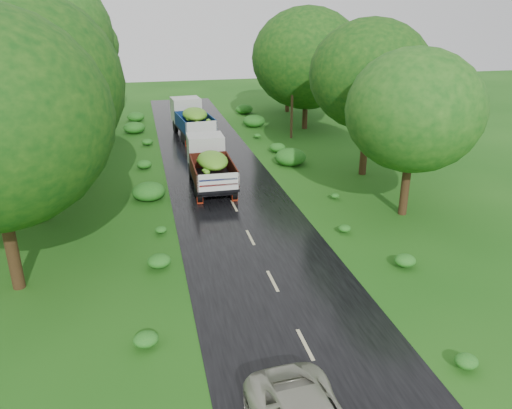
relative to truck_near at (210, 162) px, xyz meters
name	(u,v)px	position (x,y,z in m)	size (l,w,h in m)	color
ground	(305,345)	(0.76, -15.46, -1.49)	(120.00, 120.00, 0.00)	#154B10
road	(266,269)	(0.76, -10.46, -1.48)	(6.50, 80.00, 0.02)	black
road_lines	(261,257)	(0.76, -9.46, -1.46)	(0.12, 69.60, 0.00)	#BFB78C
truck_near	(210,162)	(0.00, 0.00, 0.00)	(2.29, 6.27, 2.63)	black
truck_far	(191,117)	(0.26, 12.19, 0.10)	(3.02, 6.87, 2.80)	black
utility_pole	(292,91)	(7.98, 9.91, 2.28)	(1.27, 0.35, 7.31)	#382616
trees_left	(33,63)	(-9.67, 4.96, 5.28)	(7.38, 33.62, 9.96)	black
trees_right	(328,70)	(9.90, 7.51, 4.05)	(5.40, 30.35, 7.86)	black
shrubs	(227,187)	(0.76, -1.46, -1.14)	(11.90, 44.00, 0.70)	#18681D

